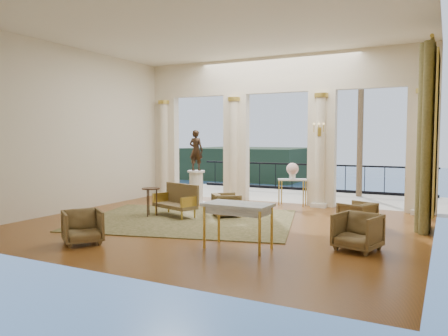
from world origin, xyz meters
The scene contains 23 objects.
floor centered at (0.00, 0.00, 0.00)m, with size 9.00×9.00×0.00m, color #4A2F12.
room_walls centered at (0.00, -1.12, 2.88)m, with size 9.00×9.00×9.00m.
arcade centered at (0.00, 3.82, 2.58)m, with size 9.00×0.56×4.50m.
terrace centered at (0.00, 5.80, -0.05)m, with size 10.00×3.60×0.10m, color #A99D8C.
balustrade centered at (0.00, 7.40, 0.41)m, with size 9.00×0.06×1.03m.
palm_tree centered at (2.00, 6.60, 4.09)m, with size 2.00×2.00×4.50m.
headland centered at (-30.00, 70.00, -3.00)m, with size 22.00×18.00×6.00m, color black.
sea centered at (0.00, 60.00, -6.00)m, with size 160.00×160.00×0.00m, color #2B5281.
curtain centered at (4.28, 1.50, 2.02)m, with size 0.33×1.40×4.09m.
window_frame centered at (4.47, 1.50, 2.10)m, with size 0.04×1.60×3.40m, color gold.
wall_sconce centered at (1.40, 3.51, 2.23)m, with size 0.30×0.11×0.33m.
rug centered at (-0.93, 0.15, 0.01)m, with size 5.02×3.90×0.02m, color #333719.
armchair_a centered at (-1.48, -2.80, 0.36)m, with size 0.70×0.65×0.72m, color #4C3C1C.
armchair_b centered at (3.30, -0.90, 0.37)m, with size 0.72×0.67×0.74m, color #4C3C1C.
armchair_c centered at (2.96, 0.92, 0.34)m, with size 0.66×0.62×0.68m, color #4C3C1C.
armchair_d centered at (-0.31, 1.00, 0.33)m, with size 0.65×0.61×0.67m, color #4C3C1C.
settee centered at (-1.47, 0.49, 0.41)m, with size 1.37×0.91×0.84m.
game_table centered at (1.32, -1.76, 0.75)m, with size 1.23×0.69×0.84m.
pedestal centered at (-2.10, 2.48, 0.50)m, with size 0.56×0.56×1.03m.
statue centered at (-2.10, 2.48, 1.65)m, with size 0.45×0.29×1.23m, color #312216.
console_table centered at (0.60, 3.55, 0.67)m, with size 0.91×0.64×0.80m.
urn centered at (0.60, 3.55, 1.07)m, with size 0.36×0.36×0.48m.
side_table centered at (-2.04, 0.12, 0.64)m, with size 0.46×0.46×0.74m.
Camera 1 is at (4.70, -8.89, 2.03)m, focal length 35.00 mm.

